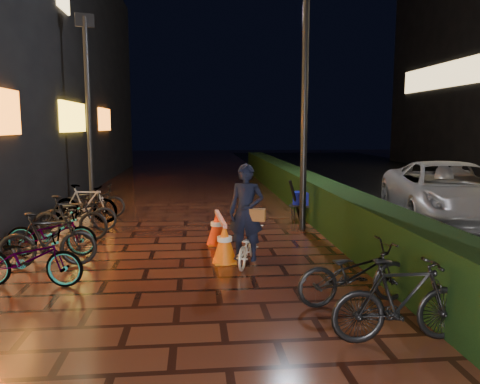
{
  "coord_description": "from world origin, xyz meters",
  "views": [
    {
      "loc": [
        0.26,
        -5.87,
        2.32
      ],
      "look_at": [
        1.08,
        2.76,
        1.1
      ],
      "focal_mm": 35.0,
      "sensor_mm": 36.0,
      "label": 1
    }
  ],
  "objects": [
    {
      "name": "cyclist",
      "position": [
        1.1,
        1.72,
        0.64
      ],
      "size": [
        0.79,
        1.26,
        1.71
      ],
      "color": "white",
      "rests_on": "ground"
    },
    {
      "name": "van",
      "position": [
        6.35,
        4.8,
        0.74
      ],
      "size": [
        3.52,
        5.66,
        1.46
      ],
      "primitive_type": "imported",
      "rotation": [
        0.0,
        0.0,
        -0.22
      ],
      "color": "#ACABB0",
      "rests_on": "ground"
    },
    {
      "name": "traffic_barrier",
      "position": [
        0.7,
        2.56,
        0.34
      ],
      "size": [
        0.5,
        1.7,
        0.68
      ],
      "color": "orange",
      "rests_on": "ground"
    },
    {
      "name": "cart_assembly",
      "position": [
        2.83,
        5.23,
        0.54
      ],
      "size": [
        0.74,
        0.63,
        1.05
      ],
      "color": "black",
      "rests_on": "ground"
    },
    {
      "name": "ground",
      "position": [
        0.0,
        0.0,
        0.0
      ],
      "size": [
        80.0,
        80.0,
        0.0
      ],
      "primitive_type": "plane",
      "color": "#381911",
      "rests_on": "ground"
    },
    {
      "name": "lamp_post_hedge",
      "position": [
        2.65,
        4.35,
        3.04
      ],
      "size": [
        0.52,
        0.24,
        5.53
      ],
      "color": "black",
      "rests_on": "ground"
    },
    {
      "name": "parked_bikes_storefront",
      "position": [
        -2.3,
        3.65,
        0.44
      ],
      "size": [
        1.85,
        5.93,
        0.93
      ],
      "color": "black",
      "rests_on": "ground"
    },
    {
      "name": "hedge",
      "position": [
        3.3,
        8.0,
        0.5
      ],
      "size": [
        0.7,
        20.0,
        1.0
      ],
      "primitive_type": "cube",
      "color": "black",
      "rests_on": "ground"
    },
    {
      "name": "parked_bikes_hedge",
      "position": [
        2.38,
        -0.65,
        0.44
      ],
      "size": [
        1.74,
        1.74,
        0.93
      ],
      "color": "black",
      "rests_on": "ground"
    },
    {
      "name": "lamp_post_sf",
      "position": [
        -2.75,
        7.94,
        2.98
      ],
      "size": [
        0.51,
        0.25,
        5.41
      ],
      "color": "black",
      "rests_on": "ground"
    }
  ]
}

